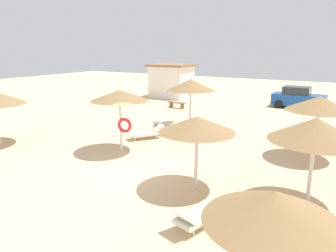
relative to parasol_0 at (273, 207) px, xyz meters
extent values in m
plane|color=#DBBA8C|center=(-6.29, 4.48, -2.31)|extent=(80.00, 80.00, 0.00)
cone|color=olive|center=(0.00, 0.00, 0.01)|extent=(2.24, 2.24, 0.53)
cylinder|color=silver|center=(0.08, 5.13, -1.22)|extent=(0.12, 0.12, 2.17)
cone|color=olive|center=(0.08, 5.13, 0.11)|extent=(2.71, 2.71, 0.70)
cylinder|color=silver|center=(-8.10, 6.27, -1.05)|extent=(0.12, 0.12, 2.51)
cone|color=olive|center=(-8.10, 6.27, 0.34)|extent=(2.63, 2.63, 0.49)
torus|color=red|center=(-7.88, 6.27, -1.02)|extent=(0.71, 0.27, 0.70)
cylinder|color=silver|center=(-6.96, 11.14, -1.06)|extent=(0.12, 0.12, 2.49)
cone|color=olive|center=(-6.96, 11.14, 0.40)|extent=(2.71, 2.71, 0.63)
cylinder|color=silver|center=(-3.38, 4.39, -1.24)|extent=(0.12, 0.12, 2.14)
cone|color=olive|center=(-3.38, 4.39, -0.01)|extent=(2.53, 2.53, 0.53)
cylinder|color=silver|center=(-0.24, 9.79, -1.19)|extent=(0.12, 0.12, 2.24)
cone|color=olive|center=(-0.24, 9.79, 0.14)|extent=(2.76, 2.76, 0.61)
cube|color=silver|center=(-8.36, 8.54, -2.03)|extent=(1.57, 1.73, 0.12)
cube|color=silver|center=(-7.86, 9.16, -1.78)|extent=(0.79, 0.76, 0.43)
cylinder|color=silver|center=(-8.16, 9.15, -2.20)|extent=(0.06, 0.06, 0.22)
cylinder|color=silver|center=(-7.82, 8.87, -2.20)|extent=(0.06, 0.06, 0.22)
cylinder|color=silver|center=(-8.91, 8.21, -2.20)|extent=(0.06, 0.06, 0.22)
cylinder|color=silver|center=(-8.57, 7.93, -2.20)|extent=(0.06, 0.06, 0.22)
cube|color=silver|center=(-8.62, 10.93, -2.03)|extent=(0.86, 1.77, 0.12)
cube|color=silver|center=(-8.52, 10.14, -1.83)|extent=(0.70, 0.59, 0.35)
cylinder|color=silver|center=(-8.33, 10.37, -2.20)|extent=(0.06, 0.06, 0.22)
cylinder|color=silver|center=(-8.76, 10.31, -2.20)|extent=(0.06, 0.06, 0.22)
cylinder|color=silver|center=(-8.49, 11.56, -2.20)|extent=(0.06, 0.06, 0.22)
cylinder|color=silver|center=(-8.92, 11.50, -2.20)|extent=(0.06, 0.06, 0.22)
cube|color=silver|center=(-2.28, 2.52, -2.03)|extent=(1.09, 1.81, 0.12)
cube|color=silver|center=(-2.51, 1.75, -1.79)|extent=(0.74, 0.62, 0.43)
cylinder|color=silver|center=(-2.24, 1.88, -2.20)|extent=(0.06, 0.06, 0.22)
cylinder|color=silver|center=(-2.66, 2.00, -2.20)|extent=(0.06, 0.06, 0.22)
cylinder|color=silver|center=(-1.91, 3.03, -2.20)|extent=(0.06, 0.06, 0.22)
cylinder|color=silver|center=(-2.33, 3.15, -2.20)|extent=(0.06, 0.06, 0.22)
cube|color=brown|center=(-11.13, 17.11, -1.86)|extent=(1.54, 0.57, 0.08)
cube|color=brown|center=(-11.68, 17.18, -2.11)|extent=(0.16, 0.37, 0.41)
cube|color=brown|center=(-10.59, 17.05, -2.11)|extent=(0.16, 0.37, 0.41)
cube|color=#194C9E|center=(-2.67, 22.06, -1.64)|extent=(4.05, 1.82, 0.90)
cube|color=#262D38|center=(-2.87, 22.07, -0.89)|extent=(2.05, 1.62, 0.60)
cylinder|color=black|center=(-1.30, 22.90, -1.99)|extent=(0.65, 0.24, 0.64)
cylinder|color=black|center=(-1.35, 21.14, -1.99)|extent=(0.65, 0.24, 0.64)
cylinder|color=black|center=(-4.00, 22.98, -1.99)|extent=(0.65, 0.24, 0.64)
cylinder|color=black|center=(-4.05, 21.22, -1.99)|extent=(0.65, 0.24, 0.64)
cube|color=white|center=(-14.40, 21.94, -0.81)|extent=(3.51, 3.07, 2.99)
cube|color=#8C6B4C|center=(-14.40, 21.94, 0.78)|extent=(3.91, 3.47, 0.20)
camera|label=1|loc=(0.81, -4.63, 2.41)|focal=33.37mm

